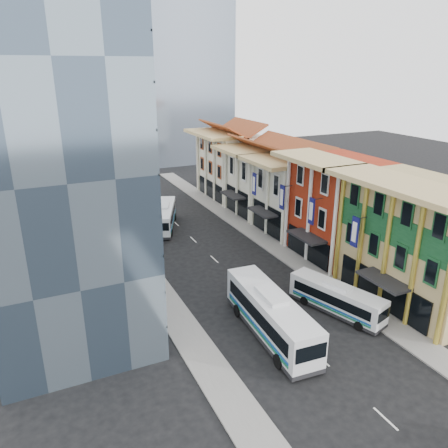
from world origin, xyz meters
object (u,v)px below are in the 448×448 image
shophouse_tan (419,243)px  office_tower (50,150)px  bus_left_near (271,314)px  bus_left_far (164,216)px  bus_right (336,298)px  sedan_left (282,341)px

shophouse_tan → office_tower: (-31.00, 14.00, 9.00)m
bus_left_near → bus_left_far: 29.60m
bus_left_near → bus_right: 7.54m
shophouse_tan → sedan_left: bearing=-174.8°
office_tower → bus_left_far: (15.00, 16.16, -13.26)m
shophouse_tan → bus_right: (-8.50, 1.12, -4.47)m
bus_left_far → bus_right: bearing=-52.7°
shophouse_tan → bus_left_far: 34.40m
bus_left_near → bus_right: bearing=7.8°
shophouse_tan → bus_left_near: shophouse_tan is taller
bus_right → sedan_left: (-7.54, -2.59, -0.85)m
office_tower → bus_left_near: (15.00, -13.44, -12.96)m
bus_left_far → sedan_left: (-0.04, -31.62, -1.07)m
office_tower → sedan_left: 25.85m
bus_left_near → sedan_left: 2.44m
office_tower → bus_right: office_tower is taller
office_tower → bus_right: bearing=-29.8°
bus_left_near → bus_right: bus_left_near is taller
office_tower → sedan_left: (14.96, -15.46, -14.33)m
bus_right → sedan_left: size_ratio=2.40×
bus_left_near → sedan_left: bearing=-87.7°
bus_left_near → sedan_left: size_ratio=3.22×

